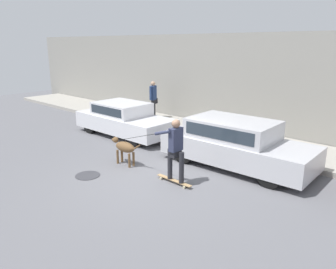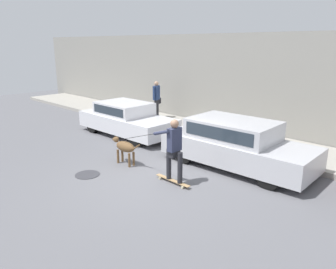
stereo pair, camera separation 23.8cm
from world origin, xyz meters
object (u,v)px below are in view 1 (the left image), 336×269
at_px(dog, 125,148).
at_px(parked_car_0, 124,120).
at_px(pedestrian_with_bag, 153,98).
at_px(parked_car_1, 236,144).
at_px(skateboarder, 175,147).

bearing_deg(dog, parked_car_0, -41.62).
bearing_deg(pedestrian_with_bag, parked_car_1, -42.65).
distance_m(parked_car_1, skateboarder, 2.19).
bearing_deg(dog, parked_car_1, -141.43).
xyz_separation_m(parked_car_0, parked_car_1, (4.99, -0.00, 0.06)).
relative_size(parked_car_1, pedestrian_with_bag, 2.63).
bearing_deg(skateboarder, parked_car_0, -24.09).
bearing_deg(dog, pedestrian_with_bag, -55.46).
bearing_deg(parked_car_0, parked_car_1, -0.45).
height_order(parked_car_1, skateboarder, skateboarder).
height_order(parked_car_1, dog, parked_car_1).
relative_size(skateboarder, pedestrian_with_bag, 1.74).
height_order(parked_car_0, skateboarder, skateboarder).
height_order(parked_car_1, pedestrian_with_bag, pedestrian_with_bag).
relative_size(parked_car_1, dog, 3.77).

